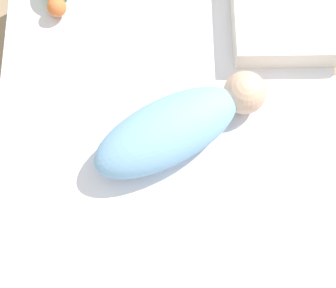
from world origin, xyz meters
name	(u,v)px	position (x,y,z in m)	size (l,w,h in m)	color
ground_plane	(169,179)	(0.00, 0.00, 0.00)	(12.00, 12.00, 0.00)	#9E8466
bed_mattress	(169,170)	(0.00, 0.00, 0.11)	(1.29, 0.93, 0.22)	white
swaddled_baby	(178,126)	(-0.07, 0.02, 0.28)	(0.34, 0.48, 0.13)	#7FB7E5
pillow	(287,3)	(-0.45, 0.34, 0.25)	(0.37, 0.31, 0.07)	white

